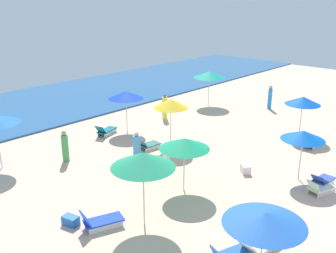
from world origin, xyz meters
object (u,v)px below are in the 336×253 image
at_px(lounge_chair_5_0, 148,145).
at_px(lounge_chair_8_0, 101,221).
at_px(umbrella_1, 184,144).
at_px(umbrella_5, 171,104).
at_px(umbrella_3, 303,101).
at_px(lounge_chair_6_0, 106,131).
at_px(cooler_box_1, 166,157).
at_px(umbrella_6, 126,95).
at_px(umbrella_8, 143,160).
at_px(lounge_chair_9_0, 323,180).
at_px(lounge_chair_9_1, 320,188).
at_px(beachgoer_4, 270,97).
at_px(lounge_chair_4_0, 258,246).
at_px(umbrella_0, 209,75).
at_px(umbrella_9, 303,135).
at_px(cooler_box_2, 246,169).
at_px(beachgoer_3, 65,147).
at_px(cooler_box_0, 71,221).
at_px(beachgoer_0, 137,148).
at_px(beachgoer_1, 165,107).
at_px(umbrella_4, 264,218).
at_px(lounge_chair_3_0, 312,143).

relative_size(lounge_chair_5_0, lounge_chair_8_0, 0.81).
bearing_deg(umbrella_1, umbrella_5, 48.64).
height_order(umbrella_3, lounge_chair_5_0, umbrella_3).
distance_m(lounge_chair_6_0, cooler_box_1, 5.32).
relative_size(umbrella_5, umbrella_6, 1.07).
height_order(umbrella_8, lounge_chair_9_0, umbrella_8).
distance_m(umbrella_1, lounge_chair_5_0, 5.25).
relative_size(lounge_chair_5_0, lounge_chair_9_1, 0.95).
bearing_deg(lounge_chair_9_1, beachgoer_4, -31.94).
relative_size(umbrella_1, umbrella_8, 0.84).
height_order(lounge_chair_8_0, lounge_chair_9_1, lounge_chair_8_0).
xyz_separation_m(umbrella_1, lounge_chair_4_0, (-1.66, -4.54, -1.87)).
bearing_deg(lounge_chair_5_0, umbrella_0, -65.83).
distance_m(umbrella_9, cooler_box_2, 3.03).
xyz_separation_m(umbrella_5, beachgoer_3, (-5.06, 2.49, -1.67)).
xyz_separation_m(umbrella_3, lounge_chair_9_0, (-5.28, -3.50, -1.92)).
xyz_separation_m(beachgoer_3, cooler_box_0, (-3.11, -5.03, -0.59)).
height_order(umbrella_0, beachgoer_3, umbrella_0).
bearing_deg(lounge_chair_9_0, beachgoer_4, -44.67).
bearing_deg(beachgoer_4, cooler_box_1, -127.64).
distance_m(beachgoer_4, cooler_box_2, 11.50).
height_order(lounge_chair_5_0, lounge_chair_9_1, lounge_chair_5_0).
xyz_separation_m(umbrella_3, beachgoer_3, (-11.31, 7.02, -1.43)).
bearing_deg(umbrella_6, lounge_chair_8_0, -136.72).
relative_size(umbrella_0, umbrella_1, 1.10).
relative_size(beachgoer_0, cooler_box_1, 3.32).
height_order(lounge_chair_9_1, beachgoer_1, beachgoer_1).
bearing_deg(umbrella_4, cooler_box_1, 60.17).
distance_m(umbrella_3, beachgoer_1, 8.76).
height_order(lounge_chair_4_0, lounge_chair_8_0, lounge_chair_8_0).
xyz_separation_m(beachgoer_4, cooler_box_1, (-12.06, -0.92, -0.65)).
distance_m(umbrella_4, lounge_chair_5_0, 11.03).
height_order(umbrella_3, cooler_box_2, umbrella_3).
bearing_deg(lounge_chair_3_0, cooler_box_2, 81.39).
distance_m(lounge_chair_4_0, cooler_box_1, 7.85).
bearing_deg(cooler_box_0, beachgoer_1, 104.87).
bearing_deg(cooler_box_0, cooler_box_1, 88.19).
xyz_separation_m(lounge_chair_6_0, cooler_box_0, (-6.90, -6.62, -0.09)).
height_order(umbrella_6, beachgoer_4, umbrella_6).
xyz_separation_m(umbrella_5, lounge_chair_6_0, (-1.27, 4.07, -2.17)).
distance_m(beachgoer_4, cooler_box_0, 18.71).
height_order(beachgoer_4, cooler_box_1, beachgoer_4).
relative_size(umbrella_0, lounge_chair_8_0, 1.59).
xyz_separation_m(beachgoer_1, cooler_box_1, (-5.07, -4.86, -0.60)).
relative_size(umbrella_1, lounge_chair_4_0, 1.48).
relative_size(umbrella_3, lounge_chair_9_0, 1.87).
bearing_deg(umbrella_8, umbrella_6, 51.89).
bearing_deg(beachgoer_3, umbrella_0, -125.32).
bearing_deg(cooler_box_2, umbrella_6, -141.12).
distance_m(beachgoer_0, beachgoer_3, 3.56).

